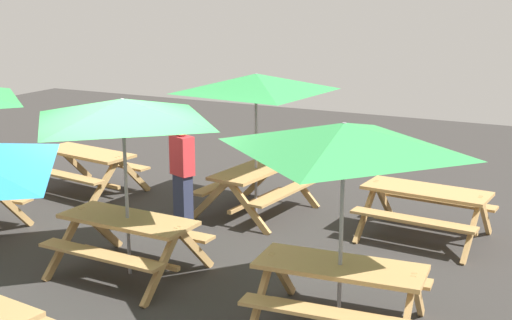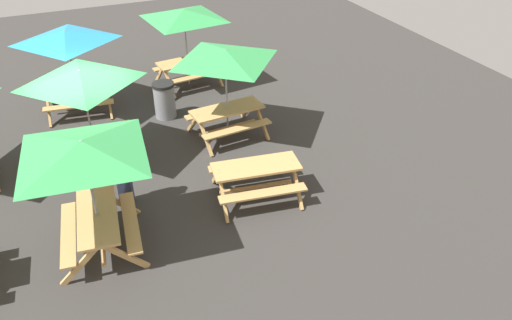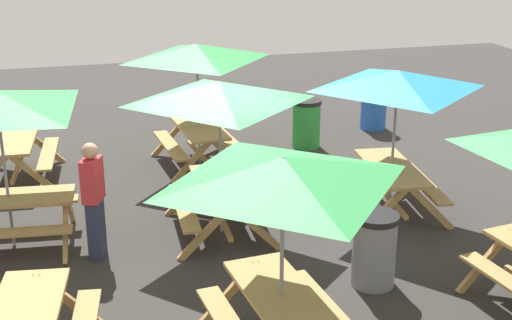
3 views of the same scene
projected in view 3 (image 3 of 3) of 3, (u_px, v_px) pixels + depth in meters
ground_plane at (226, 229)px, 10.79m from camera, size 25.48×25.48×0.00m
picnic_table_3 at (283, 186)px, 7.09m from camera, size 2.18×2.18×2.34m
picnic_table_4 at (197, 61)px, 12.82m from camera, size 2.16×2.16×2.34m
picnic_table_5 at (219, 104)px, 10.06m from camera, size 2.09×2.09×2.34m
picnic_table_6 at (16, 149)px, 12.60m from camera, size 1.90×1.66×0.81m
picnic_table_7 at (397, 91)px, 10.77m from camera, size 2.22×2.22×2.34m
trash_bin_gray at (374, 249)px, 9.08m from camera, size 0.59×0.59×0.98m
trash_bin_blue at (374, 107)px, 15.55m from camera, size 0.59×0.59×0.98m
trash_bin_green at (306, 123)px, 14.35m from camera, size 0.59×0.59×0.98m
person_standing at (94, 198)px, 9.66m from camera, size 0.42×0.34×1.67m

